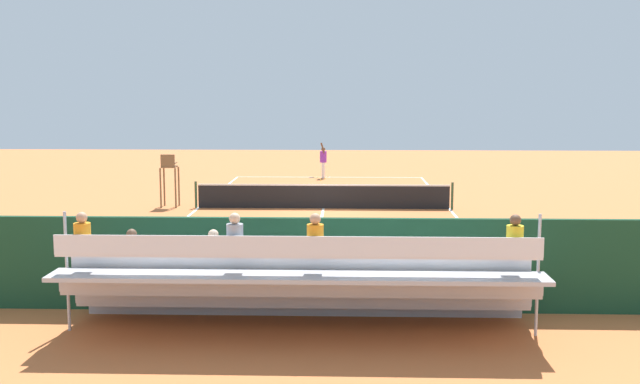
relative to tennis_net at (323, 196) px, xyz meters
The scene contains 12 objects.
ground_plane 0.50m from the tennis_net, ahead, with size 60.00×60.00×0.00m, color #C66B38.
court_line_markings 0.50m from the tennis_net, 90.00° to the right, with size 10.10×22.20×0.01m.
tennis_net is the anchor object (origin of this frame).
backdrop_wall 14.01m from the tennis_net, 90.00° to the left, with size 18.00×0.16×2.00m, color #194228.
bleacher_stand 15.40m from the tennis_net, 89.36° to the left, with size 9.06×2.40×2.48m.
umpire_chair 6.26m from the tennis_net, ahead, with size 0.67×0.67×2.14m.
courtside_bench 13.40m from the tennis_net, 97.82° to the left, with size 1.80×0.40×0.93m.
equipment_bag 13.41m from the tennis_net, 91.75° to the left, with size 0.90×0.36×0.36m, color #334C8C.
tennis_player 10.57m from the tennis_net, 88.33° to the right, with size 0.40×0.55×1.93m.
tennis_racket 10.81m from the tennis_net, 86.15° to the right, with size 0.58×0.41×0.03m.
tennis_ball_near 10.05m from the tennis_net, 88.86° to the right, with size 0.07×0.07×0.07m, color #CCDB33.
tennis_ball_far 9.40m from the tennis_net, 87.51° to the right, with size 0.07×0.07×0.07m, color #CCDB33.
Camera 1 is at (-0.84, 29.40, 4.62)m, focal length 42.00 mm.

